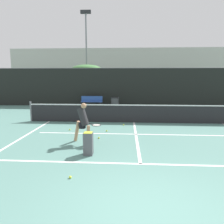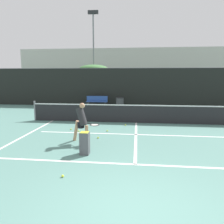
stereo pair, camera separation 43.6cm
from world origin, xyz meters
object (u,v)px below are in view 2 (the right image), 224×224
player_practicing (82,121)px  ball_hopper (85,143)px  trash_bin (120,103)px  parked_car (132,96)px  courtside_bench (97,101)px

player_practicing → ball_hopper: size_ratio=2.08×
player_practicing → trash_bin: player_practicing is taller
ball_hopper → trash_bin: (0.32, 9.79, 0.04)m
player_practicing → parked_car: 12.55m
player_practicing → ball_hopper: player_practicing is taller
courtside_bench → parked_car: size_ratio=0.41×
trash_bin → parked_car: (0.83, 3.79, 0.20)m
ball_hopper → parked_car: size_ratio=0.18×
courtside_bench → parked_car: 4.36m
trash_bin → courtside_bench: bearing=169.7°
player_practicing → trash_bin: 8.70m
trash_bin → parked_car: bearing=77.6°
player_practicing → parked_car: (1.52, 12.46, -0.20)m
ball_hopper → courtside_bench: bearing=98.4°
player_practicing → courtside_bench: bearing=134.2°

